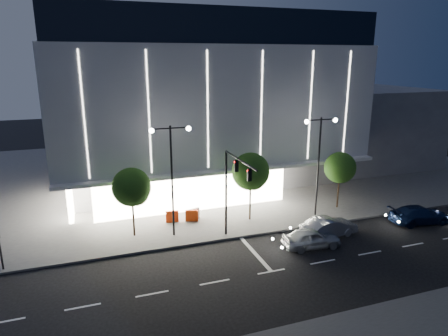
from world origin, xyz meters
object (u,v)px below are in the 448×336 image
(ped_signal_far, at_px, (0,246))
(barrier_d, at_px, (194,214))
(traffic_mast, at_px, (233,181))
(car_lead, at_px, (311,238))
(street_lamp_west, at_px, (172,165))
(barrier_a, at_px, (172,216))
(street_lamp_east, at_px, (319,152))
(car_third, at_px, (419,215))
(tree_right, at_px, (340,169))
(tree_left, at_px, (132,189))
(tree_mid, at_px, (251,174))
(car_second, at_px, (329,227))
(barrier_c, at_px, (192,216))

(ped_signal_far, distance_m, barrier_d, 14.96)
(traffic_mast, height_order, car_lead, traffic_mast)
(street_lamp_west, xyz_separation_m, barrier_a, (0.43, 2.66, -5.31))
(street_lamp_east, distance_m, car_third, 10.21)
(car_third, xyz_separation_m, barrier_d, (-18.36, 6.89, -0.12))
(tree_right, relative_size, car_lead, 1.25)
(street_lamp_east, xyz_separation_m, tree_left, (-15.97, 1.02, -1.92))
(tree_mid, bearing_deg, car_third, -21.18)
(tree_left, xyz_separation_m, tree_right, (19.00, -0.00, -0.15))
(barrier_d, bearing_deg, car_second, -52.97)
(street_lamp_west, xyz_separation_m, tree_left, (-2.97, 1.02, -1.92))
(traffic_mast, xyz_separation_m, ped_signal_far, (-16.00, 1.16, -3.14))
(car_third, bearing_deg, tree_right, 47.47)
(street_lamp_west, relative_size, street_lamp_east, 1.00)
(street_lamp_east, relative_size, ped_signal_far, 3.00)
(barrier_c, bearing_deg, ped_signal_far, -145.26)
(ped_signal_far, bearing_deg, barrier_c, 15.09)
(ped_signal_far, bearing_deg, barrier_a, 18.51)
(street_lamp_west, height_order, car_third, street_lamp_west)
(tree_right, xyz_separation_m, car_second, (-4.30, -5.04, -3.09))
(street_lamp_west, bearing_deg, street_lamp_east, 0.00)
(tree_left, bearing_deg, barrier_c, 14.16)
(ped_signal_far, height_order, car_third, ped_signal_far)
(car_second, relative_size, barrier_a, 4.35)
(traffic_mast, bearing_deg, tree_mid, 50.58)
(car_lead, xyz_separation_m, car_third, (11.29, 0.99, 0.02))
(car_lead, height_order, barrier_c, car_lead)
(car_third, bearing_deg, barrier_d, 75.55)
(ped_signal_far, distance_m, car_second, 23.89)
(barrier_c, height_order, barrier_d, same)
(traffic_mast, xyz_separation_m, car_second, (7.73, -1.35, -4.24))
(ped_signal_far, bearing_deg, car_third, -4.85)
(tree_left, distance_m, car_second, 15.88)
(car_second, distance_m, barrier_d, 11.51)
(tree_mid, bearing_deg, tree_right, -0.00)
(car_third, bearing_deg, ped_signal_far, 91.26)
(traffic_mast, xyz_separation_m, street_lamp_east, (9.00, 2.66, 0.93))
(car_lead, relative_size, barrier_c, 4.00)
(tree_left, xyz_separation_m, barrier_d, (5.30, 1.59, -3.38))
(barrier_d, bearing_deg, street_lamp_west, -149.48)
(car_lead, distance_m, barrier_d, 10.58)
(car_second, relative_size, barrier_d, 4.35)
(traffic_mast, distance_m, car_second, 8.92)
(ped_signal_far, xyz_separation_m, car_lead, (21.39, -3.76, -1.14))
(car_lead, relative_size, car_third, 0.83)
(street_lamp_west, distance_m, tree_left, 3.69)
(street_lamp_east, bearing_deg, tree_left, 176.35)
(traffic_mast, bearing_deg, tree_left, 152.16)
(street_lamp_west, height_order, ped_signal_far, street_lamp_west)
(street_lamp_west, distance_m, barrier_d, 6.36)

